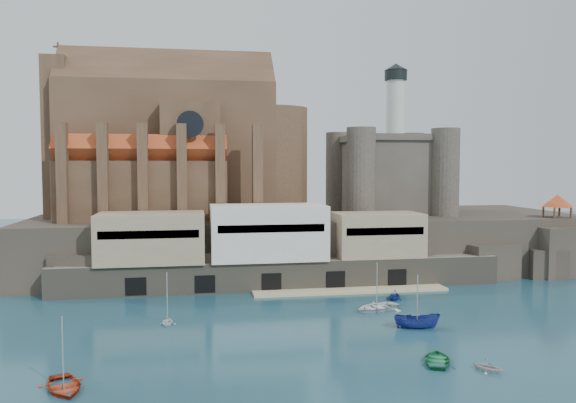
% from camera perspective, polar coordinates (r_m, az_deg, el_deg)
% --- Properties ---
extents(ground, '(300.00, 300.00, 0.00)m').
position_cam_1_polar(ground, '(70.06, 8.87, -12.30)').
color(ground, '#173F4F').
rests_on(ground, ground).
extents(promontory, '(100.00, 36.00, 10.00)m').
position_cam_1_polar(promontory, '(106.38, 2.12, -4.05)').
color(promontory, '#29241F').
rests_on(promontory, ground).
extents(quay, '(70.00, 12.00, 13.05)m').
position_cam_1_polar(quay, '(88.67, -2.12, -4.86)').
color(quay, '#6B6555').
rests_on(quay, ground).
extents(church, '(47.00, 25.93, 30.51)m').
position_cam_1_polar(church, '(105.83, -10.99, 5.18)').
color(church, '#493322').
rests_on(church, promontory).
extents(castle_keep, '(21.20, 21.20, 29.30)m').
position_cam_1_polar(castle_keep, '(111.44, 10.19, 3.16)').
color(castle_keep, '#433C34').
rests_on(castle_keep, promontory).
extents(rock_outcrop, '(14.50, 10.50, 8.70)m').
position_cam_1_polar(rock_outcrop, '(110.87, 25.60, -4.57)').
color(rock_outcrop, '#29241F').
rests_on(rock_outcrop, ground).
extents(pavilion, '(6.40, 6.40, 5.40)m').
position_cam_1_polar(pavilion, '(110.15, 25.68, -0.07)').
color(pavilion, '#493322').
rests_on(pavilion, rock_outcrop).
extents(boat_0, '(4.31, 2.62, 5.81)m').
position_cam_1_polar(boat_0, '(54.39, -21.82, -17.31)').
color(boat_0, '#AD3215').
rests_on(boat_0, ground).
extents(boat_1, '(2.83, 2.76, 2.85)m').
position_cam_1_polar(boat_1, '(58.08, 19.65, -15.89)').
color(boat_1, silver).
rests_on(boat_1, ground).
extents(boat_2, '(2.47, 2.43, 5.44)m').
position_cam_1_polar(boat_2, '(69.78, 12.97, -12.42)').
color(boat_2, navy).
rests_on(boat_2, ground).
extents(boat_3, '(3.91, 2.55, 5.31)m').
position_cam_1_polar(boat_3, '(59.09, 14.96, -15.46)').
color(boat_3, '#1B793F').
rests_on(boat_3, ground).
extents(boat_4, '(2.66, 1.93, 2.80)m').
position_cam_1_polar(boat_4, '(71.06, -12.14, -12.11)').
color(boat_4, white).
rests_on(boat_4, ground).
extents(boat_6, '(3.13, 4.86, 6.59)m').
position_cam_1_polar(boat_6, '(77.13, 9.00, -10.81)').
color(boat_6, white).
rests_on(boat_6, ground).
extents(boat_7, '(3.35, 3.08, 3.32)m').
position_cam_1_polar(boat_7, '(83.19, 10.76, -9.75)').
color(boat_7, navy).
rests_on(boat_7, ground).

